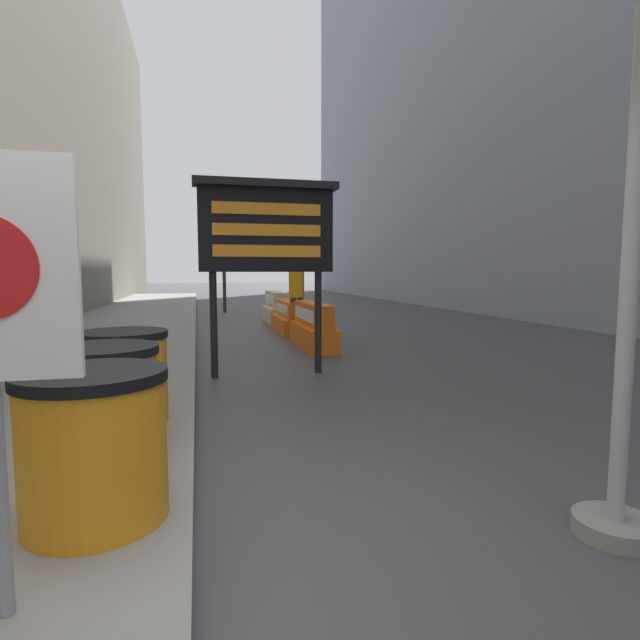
{
  "coord_description": "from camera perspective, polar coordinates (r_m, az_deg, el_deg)",
  "views": [
    {
      "loc": [
        0.05,
        -2.4,
        1.47
      ],
      "look_at": [
        2.74,
        8.51,
        0.36
      ],
      "focal_mm": 28.0,
      "sensor_mm": 36.0,
      "label": 1
    }
  ],
  "objects": [
    {
      "name": "ground_plane",
      "position": [
        2.82,
        -14.28,
        -26.01
      ],
      "size": [
        120.0,
        120.0,
        0.0
      ],
      "primitive_type": "plane",
      "color": "#3F3F42"
    },
    {
      "name": "steel_pole_right",
      "position": [
        3.19,
        31.28,
        -7.44
      ],
      "size": [
        0.44,
        0.44,
        2.8
      ],
      "color": "gray",
      "rests_on": "ground_plane"
    },
    {
      "name": "barrel_drum_back",
      "position": [
        4.64,
        -21.54,
        -6.05
      ],
      "size": [
        0.76,
        0.76,
        0.8
      ],
      "color": "orange",
      "rests_on": "sidewalk_left"
    },
    {
      "name": "barrel_drum_middle",
      "position": [
        3.79,
        -23.51,
        -8.71
      ],
      "size": [
        0.76,
        0.76,
        0.8
      ],
      "color": "orange",
      "rests_on": "sidewalk_left"
    },
    {
      "name": "barrel_drum_foreground",
      "position": [
        2.93,
        -24.36,
        -12.92
      ],
      "size": [
        0.76,
        0.76,
        0.8
      ],
      "color": "orange",
      "rests_on": "sidewalk_left"
    },
    {
      "name": "jersey_barrier_orange_near",
      "position": [
        12.0,
        -3.49,
        0.2
      ],
      "size": [
        0.63,
        1.98,
        0.76
      ],
      "color": "orange",
      "rests_on": "ground_plane"
    },
    {
      "name": "jersey_barrier_orange_far",
      "position": [
        9.57,
        -0.81,
        -0.91
      ],
      "size": [
        0.55,
        2.01,
        0.86
      ],
      "color": "orange",
      "rests_on": "ground_plane"
    },
    {
      "name": "traffic_cone_near",
      "position": [
        15.22,
        -1.19,
        1.15
      ],
      "size": [
        0.32,
        0.32,
        0.57
      ],
      "color": "black",
      "rests_on": "ground_plane"
    },
    {
      "name": "jersey_barrier_cream",
      "position": [
        14.23,
        -5.15,
        1.25
      ],
      "size": [
        0.51,
        1.9,
        0.88
      ],
      "color": "beige",
      "rests_on": "ground_plane"
    },
    {
      "name": "pedestrian_worker",
      "position": [
        11.17,
        -2.68,
        3.62
      ],
      "size": [
        0.42,
        0.54,
        1.83
      ],
      "rotation": [
        0.0,
        0.0,
        4.39
      ],
      "color": "#514C42",
      "rests_on": "ground_plane"
    },
    {
      "name": "traffic_light_near_curb",
      "position": [
        18.01,
        -11.0,
        11.34
      ],
      "size": [
        0.28,
        0.44,
        4.58
      ],
      "color": "#2D2D30",
      "rests_on": "ground_plane"
    },
    {
      "name": "message_board",
      "position": [
        7.01,
        -6.15,
        10.16
      ],
      "size": [
        1.96,
        0.36,
        2.69
      ],
      "color": "black",
      "rests_on": "ground_plane"
    }
  ]
}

